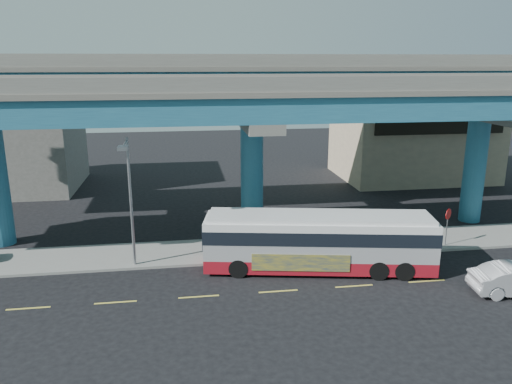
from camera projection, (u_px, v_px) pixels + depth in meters
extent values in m
plane|color=black|center=(277.00, 289.00, 25.49)|extent=(120.00, 120.00, 0.00)
cube|color=gray|center=(260.00, 249.00, 30.73)|extent=(70.00, 4.00, 0.15)
cube|color=#D8C64C|center=(28.00, 308.00, 23.47)|extent=(2.00, 0.12, 0.01)
cube|color=#D8C64C|center=(116.00, 302.00, 24.05)|extent=(2.00, 0.12, 0.01)
cube|color=#D8C64C|center=(199.00, 297.00, 24.63)|extent=(2.00, 0.12, 0.01)
cube|color=#D8C64C|center=(278.00, 291.00, 25.20)|extent=(2.00, 0.12, 0.01)
cube|color=#D8C64C|center=(354.00, 286.00, 25.78)|extent=(2.00, 0.12, 0.01)
cube|color=#D8C64C|center=(427.00, 281.00, 26.36)|extent=(2.00, 0.12, 0.01)
cube|color=#D8C64C|center=(496.00, 276.00, 26.94)|extent=(2.00, 0.12, 0.01)
cube|color=gray|center=(5.00, 103.00, 32.92)|extent=(1.80, 5.00, 1.20)
cylinder|color=#1F5877|center=(252.00, 178.00, 33.15)|extent=(1.50, 1.50, 7.40)
cube|color=gray|center=(252.00, 118.00, 32.12)|extent=(2.00, 12.00, 0.60)
cube|color=gray|center=(245.00, 100.00, 35.24)|extent=(1.80, 5.00, 1.20)
cylinder|color=#1F5877|center=(474.00, 171.00, 35.46)|extent=(1.50, 1.50, 7.40)
cube|color=gray|center=(481.00, 114.00, 34.44)|extent=(2.00, 12.00, 0.60)
cube|color=gray|center=(455.00, 97.00, 37.55)|extent=(1.80, 5.00, 1.20)
cube|color=#1F5877|center=(260.00, 107.00, 28.52)|extent=(52.00, 5.00, 1.40)
cube|color=gray|center=(261.00, 92.00, 28.30)|extent=(52.00, 5.40, 0.30)
cube|color=gray|center=(268.00, 84.00, 25.77)|extent=(52.00, 0.25, 0.80)
cube|color=gray|center=(254.00, 81.00, 30.55)|extent=(52.00, 0.25, 0.80)
cube|color=#1F5877|center=(245.00, 81.00, 34.90)|extent=(52.00, 5.00, 1.40)
cube|color=gray|center=(245.00, 69.00, 34.69)|extent=(52.00, 5.40, 0.30)
cube|color=gray|center=(250.00, 60.00, 32.16)|extent=(52.00, 0.25, 0.80)
cube|color=gray|center=(240.00, 60.00, 36.93)|extent=(52.00, 0.25, 0.80)
cube|color=tan|center=(412.00, 142.00, 49.18)|extent=(14.00, 10.00, 7.00)
cube|color=black|center=(440.00, 127.00, 43.77)|extent=(12.00, 0.25, 1.20)
cube|color=gray|center=(6.00, 139.00, 44.38)|extent=(12.00, 10.00, 9.00)
cube|color=maroon|center=(318.00, 260.00, 27.68)|extent=(12.72, 4.93, 0.73)
cube|color=#AEAEB3|center=(319.00, 241.00, 27.38)|extent=(12.72, 4.93, 1.56)
cube|color=black|center=(319.00, 232.00, 27.25)|extent=(12.79, 4.99, 0.73)
cube|color=silver|center=(319.00, 222.00, 27.11)|extent=(12.72, 4.93, 0.41)
cube|color=silver|center=(320.00, 216.00, 27.03)|extent=(12.28, 4.61, 0.21)
cube|color=black|center=(434.00, 236.00, 27.06)|extent=(0.51, 2.36, 1.24)
cube|color=black|center=(206.00, 233.00, 27.52)|extent=(0.51, 2.36, 1.24)
cube|color=#12274F|center=(301.00, 263.00, 26.31)|extent=(5.10, 1.02, 0.93)
cylinder|color=black|center=(238.00, 268.00, 26.70)|extent=(1.08, 0.50, 1.04)
cylinder|color=black|center=(241.00, 252.00, 29.00)|extent=(1.08, 0.50, 1.04)
cylinder|color=black|center=(379.00, 271.00, 26.42)|extent=(1.08, 0.50, 1.04)
cylinder|color=black|center=(370.00, 254.00, 28.73)|extent=(1.08, 0.50, 1.04)
cylinder|color=black|center=(404.00, 271.00, 26.37)|extent=(1.08, 0.50, 1.04)
cylinder|color=black|center=(394.00, 254.00, 28.68)|extent=(1.08, 0.50, 1.04)
cylinder|color=gray|center=(131.00, 203.00, 27.28)|extent=(0.16, 0.16, 7.22)
cylinder|color=gray|center=(125.00, 144.00, 25.47)|extent=(0.12, 1.95, 0.12)
cube|color=gray|center=(123.00, 148.00, 24.55)|extent=(0.50, 0.70, 0.18)
cylinder|color=gray|center=(447.00, 229.00, 30.87)|extent=(0.06, 0.06, 2.06)
cylinder|color=#B20A0A|center=(448.00, 214.00, 30.59)|extent=(0.61, 0.43, 0.71)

